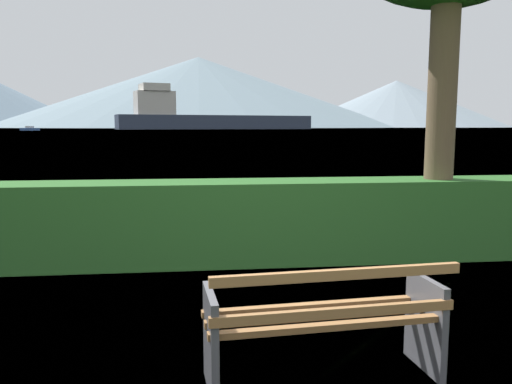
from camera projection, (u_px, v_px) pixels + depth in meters
name	position (u px, v px, depth m)	size (l,w,h in m)	color
ground_plane	(321.00, 377.00, 3.57)	(1400.00, 1400.00, 0.00)	#567A38
water_surface	(200.00, 129.00, 305.16)	(620.00, 620.00, 0.00)	#7A99A8
park_bench	(325.00, 322.00, 3.46)	(1.68, 0.71, 0.87)	olive
hedge_row	(264.00, 221.00, 6.59)	(7.71, 0.76, 1.05)	#285B23
cargo_ship_large	(203.00, 117.00, 253.93)	(99.92, 42.08, 21.58)	#2D384C
fishing_boat_near	(30.00, 129.00, 182.45)	(7.72, 6.13, 1.64)	#335693
distant_hills	(164.00, 95.00, 559.15)	(756.48, 426.67, 75.83)	slate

